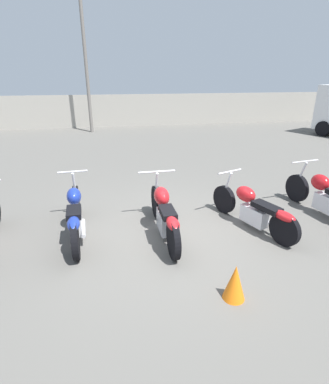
{
  "coord_description": "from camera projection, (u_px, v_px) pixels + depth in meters",
  "views": [
    {
      "loc": [
        -1.0,
        -4.78,
        2.8
      ],
      "look_at": [
        0.0,
        0.5,
        0.65
      ],
      "focal_mm": 28.0,
      "sensor_mm": 36.0,
      "label": 1
    }
  ],
  "objects": [
    {
      "name": "fence_back",
      "position": [
        125.0,
        111.0,
        16.45
      ],
      "size": [
        40.0,
        0.04,
        1.72
      ],
      "color": "#9E998E",
      "rests_on": "ground_plane"
    },
    {
      "name": "traffic_cone_near",
      "position": [
        235.0,
        282.0,
        3.9
      ],
      "size": [
        0.3,
        0.3,
        0.5
      ],
      "color": "orange",
      "rests_on": "ground_plane"
    },
    {
      "name": "motorcycle_slot_4",
      "position": [
        327.0,
        197.0,
        6.14
      ],
      "size": [
        0.71,
        2.21,
        1.0
      ],
      "rotation": [
        0.0,
        0.0,
        0.16
      ],
      "color": "black",
      "rests_on": "ground_plane"
    },
    {
      "name": "light_pole_left",
      "position": [
        83.0,
        27.0,
        13.47
      ],
      "size": [
        0.7,
        0.35,
        8.05
      ],
      "color": "slate",
      "rests_on": "ground_plane"
    },
    {
      "name": "motorcycle_slot_2",
      "position": [
        164.0,
        213.0,
        5.39
      ],
      "size": [
        0.73,
        2.21,
        1.02
      ],
      "rotation": [
        0.0,
        0.0,
        0.02
      ],
      "color": "black",
      "rests_on": "ground_plane"
    },
    {
      "name": "motorcycle_slot_1",
      "position": [
        75.0,
        215.0,
        5.38
      ],
      "size": [
        0.56,
        2.23,
        1.02
      ],
      "rotation": [
        0.0,
        0.0,
        0.07
      ],
      "color": "black",
      "rests_on": "ground_plane"
    },
    {
      "name": "motorcycle_slot_3",
      "position": [
        254.0,
        209.0,
        5.66
      ],
      "size": [
        0.94,
        2.03,
        0.96
      ],
      "rotation": [
        0.0,
        0.0,
        0.35
      ],
      "color": "black",
      "rests_on": "ground_plane"
    },
    {
      "name": "ground_plane",
      "position": [
        170.0,
        234.0,
        5.57
      ],
      "size": [
        60.0,
        60.0,
        0.0
      ],
      "primitive_type": "plane",
      "color": "#5B5954"
    }
  ]
}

